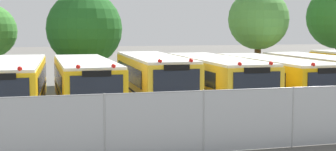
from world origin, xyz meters
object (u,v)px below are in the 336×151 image
(school_bus_5, at_px, (327,76))
(school_bus_0, at_px, (15,84))
(school_bus_2, at_px, (153,79))
(school_bus_3, at_px, (215,79))
(school_bus_4, at_px, (273,78))
(school_bus_1, at_px, (85,82))
(tree_2, at_px, (260,18))
(tree_1, at_px, (82,30))

(school_bus_5, bearing_deg, school_bus_0, 0.49)
(school_bus_2, height_order, school_bus_5, school_bus_2)
(school_bus_3, xyz_separation_m, school_bus_4, (3.22, -0.13, -0.04))
(school_bus_1, xyz_separation_m, school_bus_4, (9.84, -0.23, -0.03))
(school_bus_0, distance_m, school_bus_2, 6.58)
(school_bus_3, bearing_deg, school_bus_5, -178.57)
(school_bus_0, xyz_separation_m, school_bus_4, (13.04, -0.22, -0.03))
(school_bus_1, height_order, tree_2, tree_2)
(school_bus_2, relative_size, school_bus_3, 0.90)
(tree_1, bearing_deg, tree_2, -4.78)
(tree_1, bearing_deg, school_bus_5, -36.65)
(school_bus_3, bearing_deg, tree_1, -58.01)
(school_bus_0, relative_size, tree_2, 1.56)
(school_bus_1, height_order, school_bus_5, school_bus_1)
(tree_1, xyz_separation_m, tree_2, (12.50, -1.05, 0.82))
(school_bus_1, relative_size, school_bus_5, 0.87)
(school_bus_5, relative_size, tree_1, 1.75)
(school_bus_2, bearing_deg, tree_2, -138.34)
(school_bus_4, relative_size, school_bus_5, 0.91)
(school_bus_1, bearing_deg, school_bus_2, 177.24)
(school_bus_1, relative_size, school_bus_3, 0.96)
(school_bus_2, bearing_deg, school_bus_4, 179.17)
(school_bus_3, height_order, tree_2, tree_2)
(school_bus_4, bearing_deg, tree_1, -47.19)
(school_bus_0, xyz_separation_m, school_bus_3, (9.83, -0.09, 0.00))
(school_bus_3, relative_size, tree_2, 1.51)
(school_bus_0, height_order, tree_2, tree_2)
(school_bus_3, height_order, tree_1, tree_1)
(school_bus_2, relative_size, tree_2, 1.36)
(school_bus_0, distance_m, tree_2, 18.67)
(tree_1, bearing_deg, school_bus_2, -73.86)
(school_bus_3, xyz_separation_m, tree_2, (6.49, 8.54, 3.31))
(school_bus_0, bearing_deg, tree_1, -110.15)
(school_bus_4, height_order, tree_2, tree_2)
(school_bus_1, distance_m, school_bus_5, 13.26)
(tree_1, bearing_deg, school_bus_3, -57.91)
(school_bus_3, relative_size, school_bus_5, 0.90)
(school_bus_3, relative_size, school_bus_4, 0.99)
(school_bus_0, relative_size, school_bus_4, 1.02)
(school_bus_3, distance_m, tree_2, 11.23)
(school_bus_1, height_order, school_bus_2, school_bus_2)
(school_bus_5, xyz_separation_m, tree_2, (-0.15, 8.37, 3.35))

